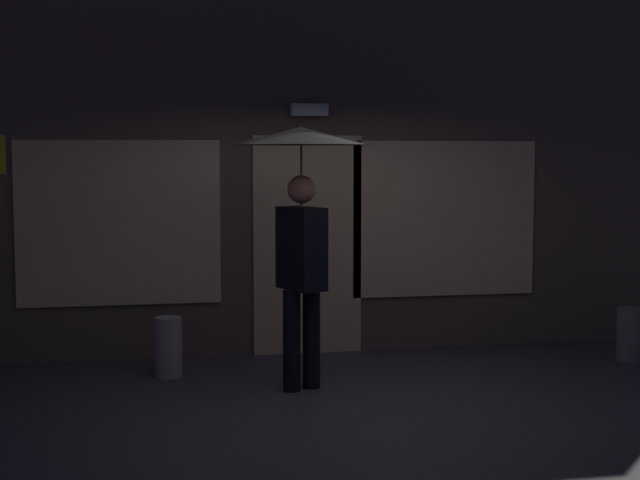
% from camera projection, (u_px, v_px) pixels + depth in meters
% --- Properties ---
extents(ground_plane, '(18.00, 18.00, 0.00)m').
position_uv_depth(ground_plane, '(357.00, 409.00, 7.43)').
color(ground_plane, '#423F44').
extents(building_facade, '(9.92, 0.48, 3.74)m').
position_uv_depth(building_facade, '(304.00, 170.00, 9.55)').
color(building_facade, brown).
rests_on(building_facade, ground).
extents(person_with_umbrella, '(1.16, 1.16, 2.24)m').
position_uv_depth(person_with_umbrella, '(301.00, 189.00, 7.91)').
color(person_with_umbrella, black).
rests_on(person_with_umbrella, ground).
extents(sidewalk_bollard, '(0.24, 0.24, 0.55)m').
position_uv_depth(sidewalk_bollard, '(169.00, 347.00, 8.50)').
color(sidewalk_bollard, '#B2A899').
rests_on(sidewalk_bollard, ground).
extents(sidewalk_bollard_2, '(0.26, 0.26, 0.52)m').
position_uv_depth(sidewalk_bollard_2, '(630.00, 334.00, 9.17)').
color(sidewalk_bollard_2, slate).
rests_on(sidewalk_bollard_2, ground).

